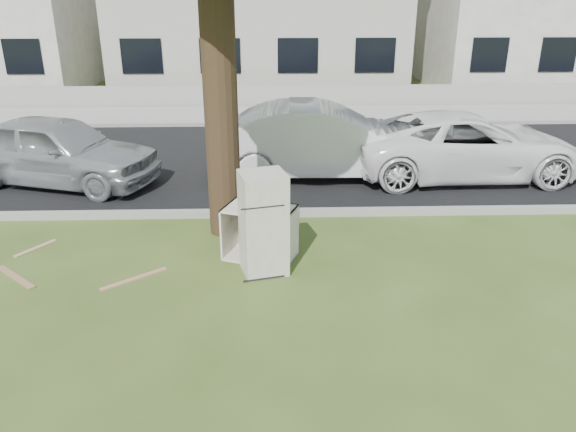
{
  "coord_description": "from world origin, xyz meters",
  "views": [
    {
      "loc": [
        0.38,
        -7.03,
        3.9
      ],
      "look_at": [
        0.62,
        0.6,
        0.76
      ],
      "focal_mm": 35.0,
      "sensor_mm": 36.0,
      "label": 1
    }
  ],
  "objects_px": {
    "car_right": "(467,145)",
    "car_left": "(57,150)",
    "fridge": "(263,223)",
    "car_center": "(323,141)",
    "cabinet": "(260,233)"
  },
  "relations": [
    {
      "from": "car_center",
      "to": "car_left",
      "type": "height_order",
      "value": "car_center"
    },
    {
      "from": "car_center",
      "to": "cabinet",
      "type": "bearing_deg",
      "value": 163.05
    },
    {
      "from": "cabinet",
      "to": "car_center",
      "type": "distance_m",
      "value": 4.19
    },
    {
      "from": "cabinet",
      "to": "car_center",
      "type": "relative_size",
      "value": 0.22
    },
    {
      "from": "cabinet",
      "to": "car_left",
      "type": "height_order",
      "value": "car_left"
    },
    {
      "from": "car_right",
      "to": "car_left",
      "type": "distance_m",
      "value": 8.7
    },
    {
      "from": "fridge",
      "to": "cabinet",
      "type": "distance_m",
      "value": 0.57
    },
    {
      "from": "fridge",
      "to": "car_center",
      "type": "relative_size",
      "value": 0.31
    },
    {
      "from": "fridge",
      "to": "car_center",
      "type": "height_order",
      "value": "car_center"
    },
    {
      "from": "cabinet",
      "to": "car_right",
      "type": "bearing_deg",
      "value": 61.85
    },
    {
      "from": "car_right",
      "to": "car_left",
      "type": "height_order",
      "value": "car_left"
    },
    {
      "from": "fridge",
      "to": "car_right",
      "type": "height_order",
      "value": "fridge"
    },
    {
      "from": "car_left",
      "to": "car_right",
      "type": "bearing_deg",
      "value": -71.33
    },
    {
      "from": "cabinet",
      "to": "car_right",
      "type": "relative_size",
      "value": 0.21
    },
    {
      "from": "car_center",
      "to": "car_right",
      "type": "bearing_deg",
      "value": -90.89
    }
  ]
}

